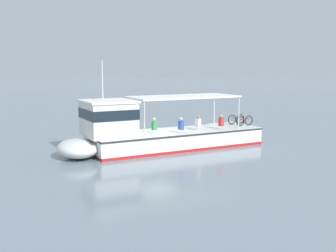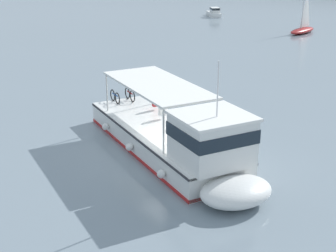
# 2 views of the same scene
# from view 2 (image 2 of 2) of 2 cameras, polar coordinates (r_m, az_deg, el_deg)

# --- Properties ---
(ground_plane) EXTENTS (400.00, 400.00, 0.00)m
(ground_plane) POSITION_cam_2_polar(r_m,az_deg,el_deg) (23.31, 0.61, -3.91)
(ground_plane) COLOR gray
(ferry_main) EXTENTS (13.06, 5.42, 5.32)m
(ferry_main) POSITION_cam_2_polar(r_m,az_deg,el_deg) (22.82, 1.18, -1.68)
(ferry_main) COLOR white
(ferry_main) RESTS_ON ground
(motorboat_near_port) EXTENTS (3.77, 2.90, 1.26)m
(motorboat_near_port) POSITION_cam_2_polar(r_m,az_deg,el_deg) (70.35, 5.25, 12.70)
(motorboat_near_port) COLOR white
(motorboat_near_port) RESTS_ON ground
(sailboat_horizon_east) EXTENTS (2.30, 4.98, 5.40)m
(sailboat_horizon_east) POSITION_cam_2_polar(r_m,az_deg,el_deg) (58.69, 15.02, 10.65)
(sailboat_horizon_east) COLOR maroon
(sailboat_horizon_east) RESTS_ON ground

